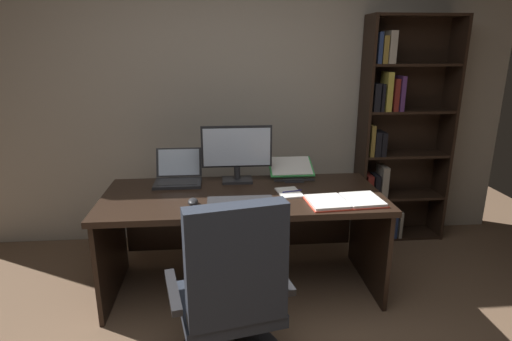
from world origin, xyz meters
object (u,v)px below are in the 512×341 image
object	(u,v)px
bookshelf	(395,139)
laptop	(178,176)
computer_mouse	(193,202)
monitor	(237,153)
open_binder	(345,201)
pen	(292,191)
reading_stand_with_book	(291,168)
notepad	(289,193)
desk	(242,214)
keyboard	(240,201)
office_chair	(232,305)

from	to	relation	value
bookshelf	laptop	world-z (taller)	bookshelf
computer_mouse	monitor	bearing A→B (deg)	56.62
open_binder	pen	world-z (taller)	open_binder
pen	computer_mouse	bearing A→B (deg)	-166.51
reading_stand_with_book	notepad	xyz separation A→B (m)	(-0.08, -0.37, -0.06)
reading_stand_with_book	open_binder	size ratio (longest dim) A/B	0.67
reading_stand_with_book	notepad	size ratio (longest dim) A/B	1.59
desk	notepad	xyz separation A→B (m)	(0.32, -0.10, 0.19)
keyboard	notepad	world-z (taller)	keyboard
bookshelf	laptop	size ratio (longest dim) A/B	5.74
bookshelf	keyboard	world-z (taller)	bookshelf
reading_stand_with_book	pen	bearing A→B (deg)	-98.56
bookshelf	pen	world-z (taller)	bookshelf
office_chair	open_binder	bearing A→B (deg)	27.63
bookshelf	reading_stand_with_book	distance (m)	1.07
monitor	notepad	xyz separation A→B (m)	(0.34, -0.30, -0.21)
desk	computer_mouse	bearing A→B (deg)	-141.67
bookshelf	keyboard	bearing A→B (deg)	-146.21
desk	office_chair	bearing A→B (deg)	-96.55
monitor	computer_mouse	world-z (taller)	monitor
open_binder	office_chair	bearing A→B (deg)	-145.15
office_chair	notepad	distance (m)	0.97
desk	bookshelf	world-z (taller)	bookshelf
reading_stand_with_book	open_binder	bearing A→B (deg)	-66.69
pen	reading_stand_with_book	bearing A→B (deg)	81.44
notepad	pen	xyz separation A→B (m)	(0.02, 0.00, 0.01)
monitor	laptop	world-z (taller)	monitor
office_chair	pen	world-z (taller)	office_chair
monitor	keyboard	distance (m)	0.50
laptop	pen	size ratio (longest dim) A/B	2.40
desk	reading_stand_with_book	xyz separation A→B (m)	(0.39, 0.27, 0.25)
computer_mouse	open_binder	distance (m)	0.97
bookshelf	monitor	distance (m)	1.48
open_binder	notepad	distance (m)	0.39
laptop	pen	bearing A→B (deg)	-20.95
office_chair	notepad	xyz separation A→B (m)	(0.42, 0.82, 0.30)
office_chair	laptop	distance (m)	1.23
laptop	open_binder	world-z (taller)	laptop
monitor	reading_stand_with_book	xyz separation A→B (m)	(0.42, 0.07, -0.15)
reading_stand_with_book	pen	size ratio (longest dim) A/B	2.39
bookshelf	keyboard	xyz separation A→B (m)	(-1.40, -0.94, -0.17)
monitor	computer_mouse	distance (m)	0.58
computer_mouse	pen	world-z (taller)	computer_mouse
desk	reading_stand_with_book	size ratio (longest dim) A/B	5.65
notepad	desk	bearing A→B (deg)	162.60
open_binder	pen	bearing A→B (deg)	141.09
keyboard	pen	world-z (taller)	keyboard
office_chair	open_binder	xyz separation A→B (m)	(0.75, 0.62, 0.30)
computer_mouse	reading_stand_with_book	xyz separation A→B (m)	(0.72, 0.53, 0.05)
keyboard	computer_mouse	bearing A→B (deg)	180.00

